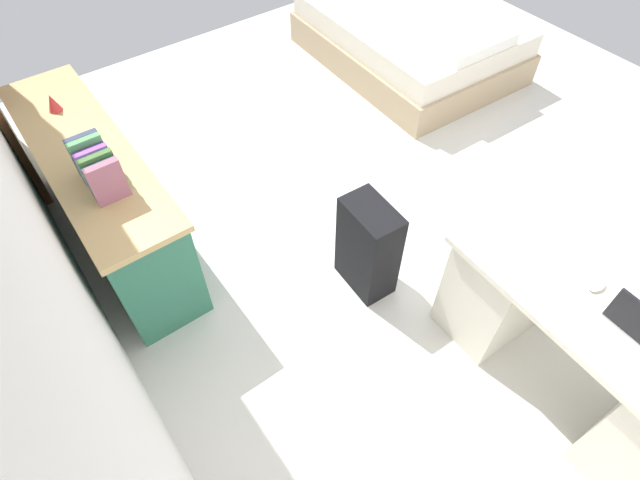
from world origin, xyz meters
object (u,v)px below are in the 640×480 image
Objects in this scene: suitcase_black at (368,248)px; figurine_small at (53,103)px; desk at (582,345)px; credenza at (104,196)px; computer_mouse at (597,285)px; bed at (410,38)px.

figurine_small is (1.69, 1.10, 0.51)m from suitcase_black.
desk is 3.25m from figurine_small.
credenza is 2.79m from computer_mouse.
computer_mouse is (-2.76, 1.51, 0.52)m from bed.
figurine_small is at bearing 36.34° from suitcase_black.
desk is 0.81× the size of credenza.
bed is at bearing -81.31° from credenza.
bed is 2.61m from suitcase_black.
figurine_small is at bearing 28.17° from desk.
computer_mouse is 3.14m from figurine_small.
credenza is (2.40, 1.52, 0.00)m from desk.
credenza is 16.36× the size of figurine_small.
suitcase_black is 6.50× the size of computer_mouse.
figurine_small reaches higher than bed.
desk is 3.26m from bed.
suitcase_black is at bearing -146.93° from figurine_small.
suitcase_black is (-1.26, -1.10, -0.07)m from credenza.
desk reaches higher than suitcase_black.
credenza reaches higher than suitcase_black.
computer_mouse is at bearing -153.41° from suitcase_black.
credenza is at bearing 98.69° from bed.
computer_mouse is at bearing -14.19° from desk.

